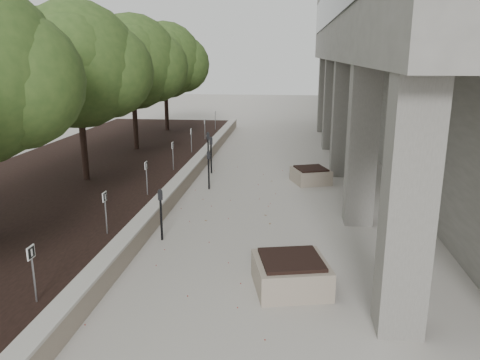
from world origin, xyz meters
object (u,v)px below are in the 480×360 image
at_px(parking_meter_5, 208,149).
at_px(planter_back, 311,175).
at_px(parking_meter_3, 209,170).
at_px(parking_meter_2, 161,215).
at_px(planter_front, 291,273).
at_px(crabapple_tree_4, 133,82).
at_px(parking_meter_4, 211,155).
at_px(crabapple_tree_5, 165,77).
at_px(crabapple_tree_3, 79,92).

relative_size(parking_meter_5, planter_back, 1.21).
distance_m(parking_meter_3, planter_back, 3.52).
bearing_deg(parking_meter_2, planter_front, -55.07).
bearing_deg(crabapple_tree_4, planter_back, -24.20).
relative_size(parking_meter_2, parking_meter_4, 0.92).
bearing_deg(crabapple_tree_5, parking_meter_4, -63.95).
bearing_deg(crabapple_tree_3, planter_back, 14.16).
distance_m(crabapple_tree_3, parking_meter_5, 5.53).
distance_m(parking_meter_5, planter_back, 4.34).
bearing_deg(crabapple_tree_3, parking_meter_5, 48.91).
distance_m(crabapple_tree_5, parking_meter_4, 8.44).
distance_m(parking_meter_2, planter_front, 3.68).
relative_size(parking_meter_4, parking_meter_5, 1.00).
xyz_separation_m(crabapple_tree_3, parking_meter_4, (3.55, 2.74, -2.44)).
xyz_separation_m(parking_meter_2, parking_meter_5, (-0.21, 7.51, 0.06)).
relative_size(crabapple_tree_5, planter_front, 4.16).
height_order(parking_meter_3, parking_meter_4, parking_meter_4).
relative_size(parking_meter_5, planter_front, 1.04).
xyz_separation_m(crabapple_tree_5, parking_meter_3, (3.83, -9.37, -2.49)).
distance_m(crabapple_tree_5, planter_back, 11.24).
distance_m(crabapple_tree_3, parking_meter_3, 4.61).
relative_size(crabapple_tree_3, planter_front, 4.16).
bearing_deg(parking_meter_3, crabapple_tree_3, 173.60).
xyz_separation_m(parking_meter_2, planter_back, (3.65, 5.57, -0.36)).
bearing_deg(crabapple_tree_4, crabapple_tree_3, -90.00).
relative_size(crabapple_tree_3, planter_back, 4.83).
bearing_deg(crabapple_tree_5, crabapple_tree_3, -90.00).
bearing_deg(planter_front, parking_meter_5, 108.70).
xyz_separation_m(crabapple_tree_3, parking_meter_2, (3.48, -3.77, -2.50)).
height_order(crabapple_tree_3, planter_front, crabapple_tree_3).
xyz_separation_m(parking_meter_4, planter_back, (3.58, -0.94, -0.41)).
bearing_deg(crabapple_tree_3, parking_meter_4, 37.66).
bearing_deg(planter_back, parking_meter_2, -123.26).
bearing_deg(planter_back, planter_front, -94.66).
height_order(crabapple_tree_4, planter_front, crabapple_tree_4).
relative_size(parking_meter_4, planter_front, 1.04).
bearing_deg(planter_front, parking_meter_4, 109.02).
bearing_deg(planter_back, crabapple_tree_3, -165.84).
xyz_separation_m(parking_meter_3, parking_meter_5, (-0.57, 3.11, 0.05)).
distance_m(crabapple_tree_5, parking_meter_5, 7.47).
bearing_deg(parking_meter_5, parking_meter_2, -107.44).
bearing_deg(parking_meter_2, parking_meter_5, 70.83).
height_order(crabapple_tree_3, parking_meter_5, crabapple_tree_3).
relative_size(parking_meter_4, planter_back, 1.20).
height_order(crabapple_tree_3, crabapple_tree_4, same).
bearing_deg(parking_meter_3, parking_meter_5, 84.56).
xyz_separation_m(parking_meter_4, planter_front, (2.96, -8.57, -0.37)).
relative_size(crabapple_tree_3, parking_meter_5, 4.01).
relative_size(parking_meter_2, planter_back, 1.11).
distance_m(parking_meter_4, planter_back, 3.72).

